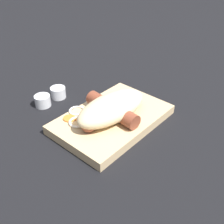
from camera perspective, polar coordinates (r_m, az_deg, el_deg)
ground_plane at (r=0.69m, az=0.00°, el=-2.24°), size 3.00×3.00×0.00m
food_tray at (r=0.68m, az=0.00°, el=-1.48°), size 0.27×0.18×0.02m
bread_roll at (r=0.65m, az=-0.07°, el=0.85°), size 0.20×0.11×0.06m
sausage at (r=0.66m, az=0.09°, el=0.30°), size 0.19×0.15×0.04m
pickled_veggies at (r=0.67m, az=-6.90°, el=-1.10°), size 0.07×0.08×0.01m
condiment_cup_near at (r=0.79m, az=-10.87°, el=3.80°), size 0.04×0.04×0.03m
condiment_cup_far at (r=0.76m, az=-13.89°, el=2.13°), size 0.04×0.04×0.03m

